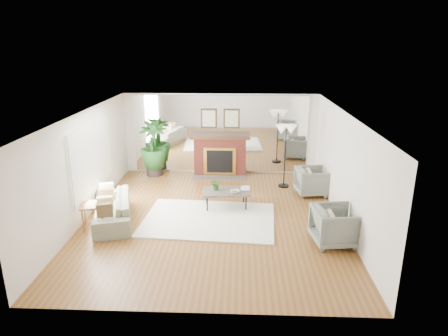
{
  "coord_description": "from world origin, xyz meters",
  "views": [
    {
      "loc": [
        0.63,
        -8.69,
        4.04
      ],
      "look_at": [
        0.23,
        0.6,
        1.06
      ],
      "focal_mm": 32.0,
      "sensor_mm": 36.0,
      "label": 1
    }
  ],
  "objects_px": {
    "sofa": "(112,209)",
    "coffee_table": "(226,192)",
    "fireplace": "(220,154)",
    "floor_lamp": "(286,134)",
    "armchair_back": "(312,181)",
    "potted_ficus": "(153,147)",
    "armchair_front": "(335,226)",
    "side_table": "(92,208)"
  },
  "relations": [
    {
      "from": "armchair_front",
      "to": "fireplace",
      "type": "bearing_deg",
      "value": 23.6
    },
    {
      "from": "armchair_front",
      "to": "potted_ficus",
      "type": "bearing_deg",
      "value": 40.68
    },
    {
      "from": "sofa",
      "to": "armchair_back",
      "type": "distance_m",
      "value": 5.3
    },
    {
      "from": "sofa",
      "to": "armchair_front",
      "type": "relative_size",
      "value": 2.34
    },
    {
      "from": "potted_ficus",
      "to": "sofa",
      "type": "bearing_deg",
      "value": -94.89
    },
    {
      "from": "armchair_front",
      "to": "side_table",
      "type": "bearing_deg",
      "value": 77.54
    },
    {
      "from": "armchair_front",
      "to": "floor_lamp",
      "type": "xyz_separation_m",
      "value": [
        -0.7,
        3.37,
        1.14
      ]
    },
    {
      "from": "armchair_back",
      "to": "side_table",
      "type": "distance_m",
      "value": 5.73
    },
    {
      "from": "armchair_front",
      "to": "potted_ficus",
      "type": "height_order",
      "value": "potted_ficus"
    },
    {
      "from": "fireplace",
      "to": "coffee_table",
      "type": "height_order",
      "value": "fireplace"
    },
    {
      "from": "coffee_table",
      "to": "sofa",
      "type": "bearing_deg",
      "value": -161.54
    },
    {
      "from": "coffee_table",
      "to": "side_table",
      "type": "xyz_separation_m",
      "value": [
        -2.93,
        -1.26,
        0.06
      ]
    },
    {
      "from": "armchair_front",
      "to": "side_table",
      "type": "height_order",
      "value": "armchair_front"
    },
    {
      "from": "fireplace",
      "to": "armchair_front",
      "type": "relative_size",
      "value": 2.33
    },
    {
      "from": "coffee_table",
      "to": "potted_ficus",
      "type": "height_order",
      "value": "potted_ficus"
    },
    {
      "from": "coffee_table",
      "to": "armchair_back",
      "type": "distance_m",
      "value": 2.54
    },
    {
      "from": "armchair_back",
      "to": "potted_ficus",
      "type": "xyz_separation_m",
      "value": [
        -4.66,
        1.45,
        0.54
      ]
    },
    {
      "from": "sofa",
      "to": "coffee_table",
      "type": "bearing_deg",
      "value": 92.41
    },
    {
      "from": "fireplace",
      "to": "coffee_table",
      "type": "xyz_separation_m",
      "value": [
        0.28,
        -2.64,
        -0.24
      ]
    },
    {
      "from": "coffee_table",
      "to": "armchair_back",
      "type": "height_order",
      "value": "armchair_back"
    },
    {
      "from": "armchair_back",
      "to": "potted_ficus",
      "type": "bearing_deg",
      "value": 66.31
    },
    {
      "from": "coffee_table",
      "to": "floor_lamp",
      "type": "bearing_deg",
      "value": 44.93
    },
    {
      "from": "coffee_table",
      "to": "side_table",
      "type": "distance_m",
      "value": 3.19
    },
    {
      "from": "armchair_back",
      "to": "floor_lamp",
      "type": "height_order",
      "value": "floor_lamp"
    },
    {
      "from": "armchair_front",
      "to": "floor_lamp",
      "type": "height_order",
      "value": "floor_lamp"
    },
    {
      "from": "coffee_table",
      "to": "sofa",
      "type": "distance_m",
      "value": 2.77
    },
    {
      "from": "fireplace",
      "to": "coffee_table",
      "type": "relative_size",
      "value": 1.68
    },
    {
      "from": "coffee_table",
      "to": "armchair_front",
      "type": "height_order",
      "value": "armchair_front"
    },
    {
      "from": "potted_ficus",
      "to": "coffee_table",
      "type": "bearing_deg",
      "value": -46.7
    },
    {
      "from": "sofa",
      "to": "floor_lamp",
      "type": "xyz_separation_m",
      "value": [
        4.24,
        2.49,
        1.24
      ]
    },
    {
      "from": "side_table",
      "to": "potted_ficus",
      "type": "relative_size",
      "value": 0.36
    },
    {
      "from": "armchair_front",
      "to": "potted_ficus",
      "type": "distance_m",
      "value": 6.32
    },
    {
      "from": "sofa",
      "to": "potted_ficus",
      "type": "distance_m",
      "value": 3.43
    },
    {
      "from": "sofa",
      "to": "floor_lamp",
      "type": "bearing_deg",
      "value": 104.34
    },
    {
      "from": "armchair_back",
      "to": "floor_lamp",
      "type": "xyz_separation_m",
      "value": [
        -0.7,
        0.58,
        1.17
      ]
    },
    {
      "from": "fireplace",
      "to": "floor_lamp",
      "type": "relative_size",
      "value": 1.13
    },
    {
      "from": "sofa",
      "to": "fireplace",
      "type": "bearing_deg",
      "value": 130.28
    },
    {
      "from": "fireplace",
      "to": "floor_lamp",
      "type": "distance_m",
      "value": 2.33
    },
    {
      "from": "coffee_table",
      "to": "floor_lamp",
      "type": "distance_m",
      "value": 2.54
    },
    {
      "from": "fireplace",
      "to": "potted_ficus",
      "type": "distance_m",
      "value": 2.08
    },
    {
      "from": "potted_ficus",
      "to": "floor_lamp",
      "type": "distance_m",
      "value": 4.09
    },
    {
      "from": "fireplace",
      "to": "armchair_front",
      "type": "height_order",
      "value": "fireplace"
    }
  ]
}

